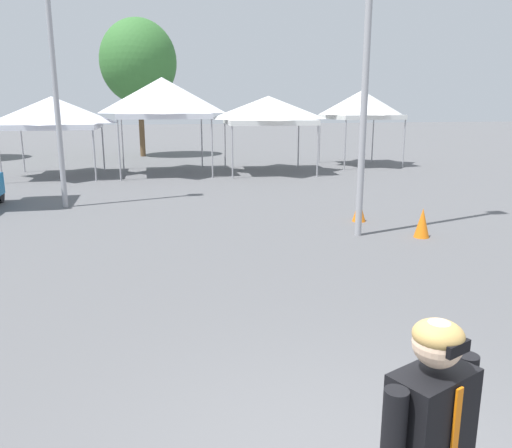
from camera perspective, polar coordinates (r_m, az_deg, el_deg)
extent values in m
cylinder|color=#9E9EA3|center=(19.31, -17.72, 7.60)|extent=(0.06, 0.06, 2.03)
cylinder|color=#9E9EA3|center=(23.00, -24.78, 7.83)|extent=(0.06, 0.06, 2.03)
cylinder|color=#9E9EA3|center=(22.46, -16.82, 8.38)|extent=(0.06, 0.06, 2.03)
pyramid|color=white|center=(21.04, -21.91, 11.82)|extent=(3.41, 3.41, 0.99)
cube|color=white|center=(21.06, -21.77, 10.21)|extent=(3.38, 3.38, 0.20)
cylinder|color=#9E9EA3|center=(19.20, -15.15, 8.28)|extent=(0.06, 0.06, 2.39)
cylinder|color=#9E9EA3|center=(19.35, -4.96, 8.72)|extent=(0.06, 0.06, 2.39)
cylinder|color=#9E9EA3|center=(22.58, -14.80, 8.99)|extent=(0.06, 0.06, 2.39)
cylinder|color=#9E9EA3|center=(22.70, -6.11, 9.37)|extent=(0.06, 0.06, 2.39)
pyramid|color=white|center=(20.83, -10.48, 14.05)|extent=(3.57, 3.57, 1.36)
cube|color=white|center=(20.84, -10.39, 11.90)|extent=(3.54, 3.54, 0.20)
cylinder|color=#9E9EA3|center=(19.10, -2.67, 8.32)|extent=(0.06, 0.06, 2.14)
cylinder|color=#9E9EA3|center=(19.69, 6.95, 8.39)|extent=(0.06, 0.06, 2.14)
cylinder|color=#9E9EA3|center=(22.35, -3.51, 9.04)|extent=(0.06, 0.06, 2.14)
cylinder|color=#9E9EA3|center=(22.85, 4.80, 9.11)|extent=(0.06, 0.06, 2.14)
pyramid|color=white|center=(20.87, 1.42, 12.95)|extent=(3.67, 3.67, 0.91)
cube|color=white|center=(20.88, 1.41, 11.43)|extent=(3.63, 3.63, 0.20)
cylinder|color=#9E9EA3|center=(21.99, 10.00, 8.97)|extent=(0.06, 0.06, 2.28)
cylinder|color=#9E9EA3|center=(23.33, 16.31, 8.88)|extent=(0.06, 0.06, 2.28)
cylinder|color=#9E9EA3|center=(24.54, 7.15, 9.50)|extent=(0.06, 0.06, 2.28)
cylinder|color=#9E9EA3|center=(25.76, 13.00, 9.45)|extent=(0.06, 0.06, 2.28)
pyramid|color=white|center=(23.81, 11.81, 13.23)|extent=(3.12, 3.12, 1.06)
cube|color=white|center=(23.82, 11.73, 11.72)|extent=(3.09, 3.09, 0.20)
cube|color=black|center=(2.74, 18.96, -20.92)|extent=(0.48, 0.39, 0.60)
cylinder|color=black|center=(2.55, 15.13, -22.99)|extent=(0.11, 0.11, 0.56)
cylinder|color=black|center=(2.93, 22.26, -18.39)|extent=(0.11, 0.11, 0.56)
sphere|color=beige|center=(2.53, 19.73, -12.49)|extent=(0.23, 0.23, 0.23)
ellipsoid|color=tan|center=(2.51, 19.81, -11.66)|extent=(0.23, 0.23, 0.14)
cube|color=black|center=(2.47, 21.81, -12.91)|extent=(0.15, 0.08, 0.06)
cube|color=orange|center=(2.66, 21.51, -21.07)|extent=(0.05, 0.03, 0.46)
cylinder|color=#9E9EA3|center=(14.56, -21.92, 17.09)|extent=(0.14, 0.14, 7.84)
cylinder|color=brown|center=(28.06, -12.74, 10.80)|extent=(0.28, 0.28, 3.30)
ellipsoid|color=#387233|center=(28.12, -13.09, 17.36)|extent=(3.92, 3.92, 4.31)
cone|color=orange|center=(11.16, 18.19, 0.12)|extent=(0.32, 0.32, 0.62)
cone|color=orange|center=(12.31, 11.52, 1.52)|extent=(0.32, 0.32, 0.54)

